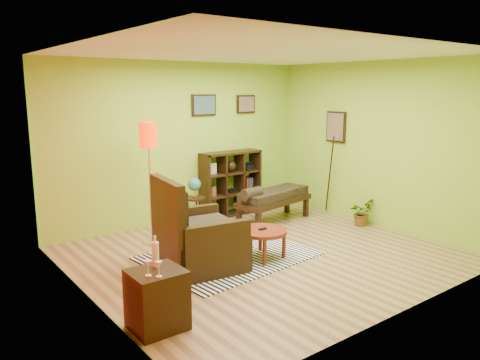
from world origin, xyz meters
TOP-DOWN VIEW (x-y plane):
  - ground at (0.00, 0.00)m, footprint 5.00×5.00m
  - room_shell at (-0.09, 0.01)m, footprint 5.04×4.54m
  - zebra_rug at (-0.43, 0.24)m, footprint 2.38×1.90m
  - coffee_table at (-0.13, -0.12)m, footprint 0.68×0.68m
  - armchair at (-1.05, 0.13)m, footprint 1.15×1.15m
  - side_cabinet at (-2.20, -0.99)m, footprint 0.51×0.46m
  - floor_lamp at (-1.04, 1.44)m, footprint 0.28×0.28m
  - globe_table at (-0.09, 1.71)m, footprint 0.36×0.36m
  - cube_shelf at (0.91, 2.03)m, footprint 1.20×0.35m
  - bench at (1.18, 1.17)m, footprint 1.60×0.80m
  - potted_plant at (2.30, 0.11)m, footprint 0.54×0.57m

SIDE VIEW (x-z plane):
  - ground at x=0.00m, z-range 0.00..0.00m
  - zebra_rug at x=-0.43m, z-range 0.00..0.01m
  - potted_plant at x=2.30m, z-range 0.00..0.35m
  - side_cabinet at x=-2.20m, z-range -0.15..0.77m
  - coffee_table at x=-0.13m, z-range 0.14..0.58m
  - armchair at x=-1.05m, z-range -0.24..0.99m
  - bench at x=1.18m, z-range 0.10..0.81m
  - cube_shelf at x=0.91m, z-range 0.00..1.20m
  - globe_table at x=-0.09m, z-range 0.22..1.09m
  - floor_lamp at x=-1.04m, z-range 0.57..2.43m
  - room_shell at x=-0.09m, z-range 0.39..3.21m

